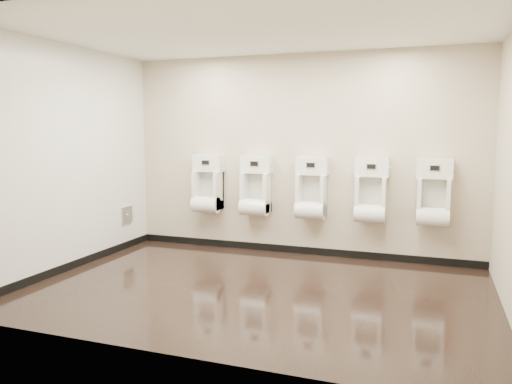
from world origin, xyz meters
TOP-DOWN VIEW (x-y plane):
  - ground at (0.00, 0.00)m, footprint 5.00×3.50m
  - ceiling at (0.00, 0.00)m, footprint 5.00×3.50m
  - back_wall at (0.00, 1.75)m, footprint 5.00×0.02m
  - front_wall at (0.00, -1.75)m, footprint 5.00×0.02m
  - left_wall at (-2.50, 0.00)m, footprint 0.02×3.50m
  - tile_overlay_left at (-2.50, 0.00)m, footprint 0.01×3.50m
  - skirting_back at (0.00, 1.74)m, footprint 5.00×0.02m
  - skirting_left at (-2.49, 0.00)m, footprint 0.02×3.50m
  - access_panel at (-2.48, 1.20)m, footprint 0.04×0.25m
  - urinal_0 at (-1.34, 1.60)m, footprint 0.45×0.34m
  - urinal_1 at (-0.59, 1.60)m, footprint 0.45×0.34m
  - urinal_2 at (0.22, 1.60)m, footprint 0.45×0.34m
  - urinal_3 at (1.03, 1.60)m, footprint 0.45×0.34m
  - urinal_4 at (1.80, 1.60)m, footprint 0.45×0.34m

SIDE VIEW (x-z plane):
  - ground at x=0.00m, z-range 0.00..0.00m
  - skirting_back at x=0.00m, z-range 0.00..0.10m
  - skirting_left at x=-2.49m, z-range 0.00..0.10m
  - access_panel at x=-2.48m, z-range 0.38..0.62m
  - urinal_0 at x=-1.34m, z-range 0.49..1.32m
  - urinal_1 at x=-0.59m, z-range 0.49..1.32m
  - urinal_2 at x=0.22m, z-range 0.49..1.32m
  - urinal_3 at x=1.03m, z-range 0.49..1.32m
  - urinal_4 at x=1.80m, z-range 0.49..1.32m
  - back_wall at x=0.00m, z-range 0.00..2.80m
  - front_wall at x=0.00m, z-range 0.00..2.80m
  - left_wall at x=-2.50m, z-range 0.00..2.80m
  - tile_overlay_left at x=-2.50m, z-range 0.00..2.80m
  - ceiling at x=0.00m, z-range 2.80..2.80m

